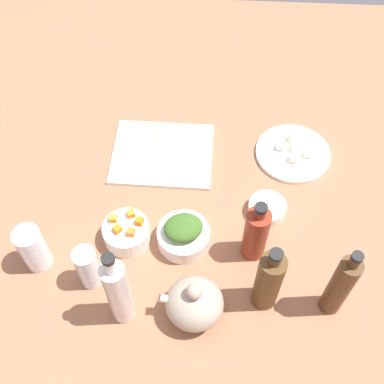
% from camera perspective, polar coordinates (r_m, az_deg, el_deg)
% --- Properties ---
extents(tabletop, '(1.90, 1.90, 0.03)m').
position_cam_1_polar(tabletop, '(1.37, -0.00, -1.55)').
color(tabletop, '#996144').
rests_on(tabletop, ground).
extents(cutting_board, '(0.30, 0.24, 0.01)m').
position_cam_1_polar(cutting_board, '(1.46, -3.48, 4.48)').
color(cutting_board, silver).
rests_on(cutting_board, tabletop).
extents(plate_tofu, '(0.22, 0.22, 0.01)m').
position_cam_1_polar(plate_tofu, '(1.48, 11.68, 4.43)').
color(plate_tofu, white).
rests_on(plate_tofu, tabletop).
extents(bowl_greens, '(0.14, 0.14, 0.05)m').
position_cam_1_polar(bowl_greens, '(1.27, -0.99, -5.23)').
color(bowl_greens, white).
rests_on(bowl_greens, tabletop).
extents(bowl_carrots, '(0.12, 0.12, 0.06)m').
position_cam_1_polar(bowl_carrots, '(1.28, -7.64, -4.76)').
color(bowl_carrots, white).
rests_on(bowl_carrots, tabletop).
extents(bowl_small_side, '(0.10, 0.10, 0.03)m').
position_cam_1_polar(bowl_small_side, '(1.34, 8.74, -1.91)').
color(bowl_small_side, white).
rests_on(bowl_small_side, tabletop).
extents(teapot, '(0.15, 0.13, 0.14)m').
position_cam_1_polar(teapot, '(1.16, 0.27, -12.84)').
color(teapot, '#A39481').
rests_on(teapot, tabletop).
extents(bottle_0, '(0.05, 0.05, 0.29)m').
position_cam_1_polar(bottle_0, '(1.11, -8.63, -11.47)').
color(bottle_0, silver).
rests_on(bottle_0, tabletop).
extents(bottle_1, '(0.06, 0.06, 0.21)m').
position_cam_1_polar(bottle_1, '(1.21, 7.45, -4.80)').
color(bottle_1, maroon).
rests_on(bottle_1, tabletop).
extents(bottle_2, '(0.05, 0.05, 0.26)m').
position_cam_1_polar(bottle_2, '(1.16, 16.90, -10.42)').
color(bottle_2, '#50321A').
rests_on(bottle_2, tabletop).
extents(bottle_3, '(0.06, 0.06, 0.24)m').
position_cam_1_polar(bottle_3, '(1.14, 8.90, -10.20)').
color(bottle_3, '#503517').
rests_on(bottle_3, tabletop).
extents(drinking_glass_0, '(0.07, 0.07, 0.14)m').
position_cam_1_polar(drinking_glass_0, '(1.26, -18.05, -6.28)').
color(drinking_glass_0, white).
rests_on(drinking_glass_0, tabletop).
extents(drinking_glass_1, '(0.06, 0.06, 0.13)m').
position_cam_1_polar(drinking_glass_1, '(1.21, -12.01, -8.60)').
color(drinking_glass_1, white).
rests_on(drinking_glass_1, tabletop).
extents(carrot_cube_0, '(0.02, 0.02, 0.02)m').
position_cam_1_polar(carrot_cube_0, '(1.27, -9.20, -3.09)').
color(carrot_cube_0, orange).
rests_on(carrot_cube_0, bowl_carrots).
extents(carrot_cube_1, '(0.02, 0.02, 0.02)m').
position_cam_1_polar(carrot_cube_1, '(1.24, -7.15, -4.69)').
color(carrot_cube_1, orange).
rests_on(carrot_cube_1, bowl_carrots).
extents(carrot_cube_2, '(0.02, 0.02, 0.02)m').
position_cam_1_polar(carrot_cube_2, '(1.25, -6.16, -3.40)').
color(carrot_cube_2, orange).
rests_on(carrot_cube_2, bowl_carrots).
extents(carrot_cube_3, '(0.02, 0.02, 0.02)m').
position_cam_1_polar(carrot_cube_3, '(1.27, -7.11, -2.52)').
color(carrot_cube_3, orange).
rests_on(carrot_cube_3, bowl_carrots).
extents(carrot_cube_4, '(0.03, 0.03, 0.02)m').
position_cam_1_polar(carrot_cube_4, '(1.25, -8.69, -4.31)').
color(carrot_cube_4, orange).
rests_on(carrot_cube_4, bowl_carrots).
extents(chopped_greens_mound, '(0.12, 0.11, 0.04)m').
position_cam_1_polar(chopped_greens_mound, '(1.23, -1.02, -4.17)').
color(chopped_greens_mound, '#385F21').
rests_on(chopped_greens_mound, bowl_greens).
extents(tofu_cube_0, '(0.03, 0.03, 0.02)m').
position_cam_1_polar(tofu_cube_0, '(1.47, 10.28, 5.26)').
color(tofu_cube_0, white).
rests_on(tofu_cube_0, plate_tofu).
extents(tofu_cube_1, '(0.03, 0.03, 0.02)m').
position_cam_1_polar(tofu_cube_1, '(1.47, 13.42, 4.41)').
color(tofu_cube_1, white).
rests_on(tofu_cube_1, plate_tofu).
extents(tofu_cube_2, '(0.03, 0.03, 0.02)m').
position_cam_1_polar(tofu_cube_2, '(1.48, 11.86, 5.15)').
color(tofu_cube_2, white).
rests_on(tofu_cube_2, plate_tofu).
extents(tofu_cube_3, '(0.03, 0.03, 0.02)m').
position_cam_1_polar(tofu_cube_3, '(1.50, 11.55, 6.27)').
color(tofu_cube_3, '#FAEECD').
rests_on(tofu_cube_3, plate_tofu).
extents(tofu_cube_4, '(0.03, 0.03, 0.02)m').
position_cam_1_polar(tofu_cube_4, '(1.45, 11.79, 3.86)').
color(tofu_cube_4, white).
rests_on(tofu_cube_4, plate_tofu).
extents(dumpling_0, '(0.06, 0.07, 0.02)m').
position_cam_1_polar(dumpling_0, '(1.44, -0.61, 5.15)').
color(dumpling_0, beige).
rests_on(dumpling_0, cutting_board).
extents(dumpling_1, '(0.05, 0.05, 0.02)m').
position_cam_1_polar(dumpling_1, '(1.48, -3.65, 6.69)').
color(dumpling_1, beige).
rests_on(dumpling_1, cutting_board).
extents(dumpling_2, '(0.07, 0.07, 0.02)m').
position_cam_1_polar(dumpling_2, '(1.44, -4.06, 4.55)').
color(dumpling_2, beige).
rests_on(dumpling_2, cutting_board).
extents(dumpling_3, '(0.06, 0.06, 0.02)m').
position_cam_1_polar(dumpling_3, '(1.49, 0.34, 6.98)').
color(dumpling_3, beige).
rests_on(dumpling_3, cutting_board).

